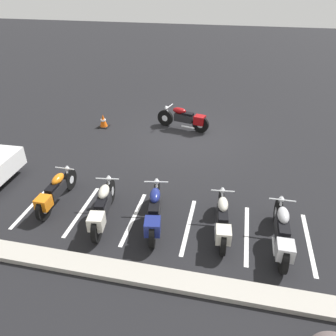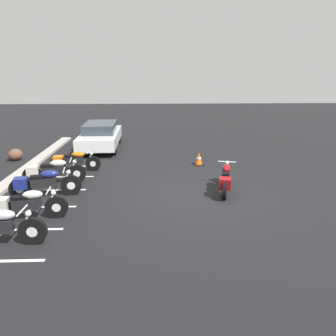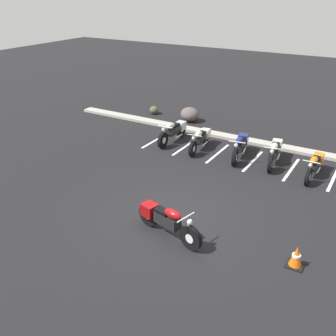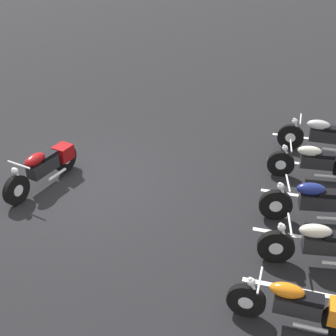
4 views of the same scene
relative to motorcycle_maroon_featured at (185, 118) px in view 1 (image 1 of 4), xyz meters
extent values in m
plane|color=black|center=(-0.20, 0.78, -0.45)|extent=(60.00, 60.00, 0.00)
cylinder|color=black|center=(0.85, -0.21, -0.13)|extent=(0.66, 0.27, 0.65)
cylinder|color=silver|center=(0.85, -0.21, -0.13)|extent=(0.27, 0.18, 0.25)
cylinder|color=black|center=(-0.63, 0.15, -0.13)|extent=(0.66, 0.27, 0.65)
cylinder|color=silver|center=(-0.63, 0.15, -0.13)|extent=(0.27, 0.18, 0.25)
cube|color=black|center=(0.06, -0.02, 0.02)|extent=(0.79, 0.45, 0.29)
ellipsoid|color=maroon|center=(0.25, -0.06, 0.28)|extent=(0.60, 0.38, 0.24)
cube|color=black|center=(-0.10, 0.02, 0.21)|extent=(0.48, 0.33, 0.08)
cube|color=maroon|center=(-0.58, 0.14, 0.05)|extent=(0.47, 0.44, 0.33)
cylinder|color=silver|center=(0.73, -0.18, 0.13)|extent=(0.26, 0.12, 0.52)
cylinder|color=silver|center=(0.68, -0.17, 0.38)|extent=(0.18, 0.60, 0.04)
sphere|color=silver|center=(0.80, -0.20, 0.30)|extent=(0.14, 0.14, 0.14)
cylinder|color=silver|center=(-0.15, 0.18, -0.28)|extent=(0.54, 0.20, 0.07)
cylinder|color=black|center=(-3.18, 5.08, -0.13)|extent=(0.12, 0.65, 0.65)
cylinder|color=silver|center=(-3.18, 5.08, -0.13)|extent=(0.13, 0.25, 0.25)
cylinder|color=black|center=(-3.19, 6.61, -0.13)|extent=(0.12, 0.65, 0.65)
cylinder|color=silver|center=(-3.19, 6.61, -0.13)|extent=(0.13, 0.25, 0.25)
cube|color=black|center=(-3.18, 5.90, 0.02)|extent=(0.28, 0.75, 0.30)
ellipsoid|color=#B7B7BC|center=(-3.18, 5.70, 0.28)|extent=(0.26, 0.55, 0.24)
cube|color=black|center=(-3.18, 6.06, 0.21)|extent=(0.24, 0.43, 0.08)
cube|color=#B7B7BC|center=(-3.19, 6.56, 0.05)|extent=(0.36, 0.40, 0.33)
cylinder|color=silver|center=(-3.18, 5.20, 0.13)|extent=(0.06, 0.26, 0.52)
cylinder|color=silver|center=(-3.18, 5.26, 0.38)|extent=(0.61, 0.04, 0.04)
sphere|color=silver|center=(-3.18, 5.13, 0.30)|extent=(0.14, 0.14, 0.14)
cylinder|color=silver|center=(-3.05, 6.14, -0.28)|extent=(0.07, 0.54, 0.07)
cylinder|color=black|center=(-1.77, 4.95, -0.15)|extent=(0.17, 0.62, 0.61)
cylinder|color=silver|center=(-1.77, 4.95, -0.15)|extent=(0.14, 0.24, 0.23)
cylinder|color=black|center=(-1.92, 6.38, -0.15)|extent=(0.17, 0.62, 0.61)
cylinder|color=silver|center=(-1.92, 6.38, -0.15)|extent=(0.14, 0.24, 0.23)
cube|color=black|center=(-1.85, 5.71, -0.01)|extent=(0.33, 0.73, 0.28)
ellipsoid|color=beige|center=(-1.83, 5.53, 0.24)|extent=(0.29, 0.54, 0.22)
cube|color=black|center=(-1.87, 5.87, 0.18)|extent=(0.26, 0.43, 0.07)
cube|color=beige|center=(-1.91, 6.33, 0.02)|extent=(0.37, 0.40, 0.32)
cylinder|color=silver|center=(-1.78, 5.06, 0.09)|extent=(0.08, 0.25, 0.49)
cylinder|color=silver|center=(-1.79, 5.12, 0.33)|extent=(0.58, 0.09, 0.03)
sphere|color=silver|center=(-1.78, 5.00, 0.26)|extent=(0.13, 0.13, 0.13)
cylinder|color=silver|center=(-1.74, 5.95, -0.29)|extent=(0.12, 0.51, 0.06)
cylinder|color=black|center=(-0.08, 4.97, -0.13)|extent=(0.23, 0.66, 0.65)
cylinder|color=silver|center=(-0.08, 4.97, -0.13)|extent=(0.17, 0.27, 0.25)
cylinder|color=black|center=(-0.35, 6.48, -0.13)|extent=(0.23, 0.66, 0.65)
cylinder|color=silver|center=(-0.35, 6.48, -0.13)|extent=(0.17, 0.27, 0.25)
cube|color=black|center=(-0.22, 5.78, 0.02)|extent=(0.40, 0.79, 0.30)
ellipsoid|color=navy|center=(-0.19, 5.58, 0.29)|extent=(0.35, 0.59, 0.24)
cube|color=black|center=(-0.25, 5.94, 0.22)|extent=(0.31, 0.47, 0.08)
cube|color=navy|center=(-0.34, 6.43, 0.05)|extent=(0.42, 0.45, 0.34)
cylinder|color=silver|center=(-0.10, 5.09, 0.13)|extent=(0.10, 0.26, 0.53)
cylinder|color=silver|center=(-0.11, 5.15, 0.39)|extent=(0.61, 0.14, 0.04)
sphere|color=silver|center=(-0.09, 5.02, 0.31)|extent=(0.14, 0.14, 0.14)
cylinder|color=silver|center=(-0.13, 6.04, -0.28)|extent=(0.16, 0.55, 0.07)
cylinder|color=black|center=(1.19, 5.08, -0.13)|extent=(0.21, 0.65, 0.64)
cylinder|color=silver|center=(1.19, 5.08, -0.13)|extent=(0.16, 0.26, 0.24)
cylinder|color=black|center=(0.96, 6.58, -0.13)|extent=(0.21, 0.65, 0.64)
cylinder|color=silver|center=(0.96, 6.58, -0.13)|extent=(0.16, 0.26, 0.24)
cube|color=black|center=(1.07, 5.88, 0.01)|extent=(0.38, 0.77, 0.29)
ellipsoid|color=beige|center=(1.10, 5.69, 0.28)|extent=(0.33, 0.58, 0.23)
cube|color=black|center=(1.04, 6.04, 0.21)|extent=(0.30, 0.46, 0.08)
cube|color=beige|center=(0.97, 6.53, 0.04)|extent=(0.41, 0.44, 0.33)
cylinder|color=silver|center=(1.17, 5.20, 0.12)|extent=(0.10, 0.26, 0.52)
cylinder|color=silver|center=(1.16, 5.26, 0.37)|extent=(0.60, 0.13, 0.04)
sphere|color=silver|center=(1.18, 5.13, 0.30)|extent=(0.14, 0.14, 0.14)
cylinder|color=silver|center=(1.17, 6.14, -0.28)|extent=(0.15, 0.54, 0.07)
cylinder|color=black|center=(2.54, 4.76, -0.16)|extent=(0.12, 0.59, 0.59)
cylinder|color=silver|center=(2.54, 4.76, -0.16)|extent=(0.12, 0.23, 0.23)
cylinder|color=black|center=(2.56, 6.15, -0.16)|extent=(0.12, 0.59, 0.59)
cylinder|color=silver|center=(2.56, 6.15, -0.16)|extent=(0.12, 0.23, 0.23)
cube|color=black|center=(2.55, 5.50, -0.02)|extent=(0.26, 0.69, 0.27)
ellipsoid|color=orange|center=(2.55, 5.32, 0.22)|extent=(0.24, 0.51, 0.22)
cube|color=black|center=(2.55, 5.65, 0.16)|extent=(0.22, 0.40, 0.07)
cube|color=orange|center=(2.56, 6.10, 0.00)|extent=(0.33, 0.36, 0.31)
cylinder|color=silver|center=(2.54, 4.86, 0.08)|extent=(0.06, 0.24, 0.48)
cylinder|color=silver|center=(2.54, 4.92, 0.31)|extent=(0.56, 0.04, 0.03)
sphere|color=silver|center=(2.54, 4.80, 0.24)|extent=(0.13, 0.13, 0.13)
cylinder|color=silver|center=(2.68, 5.72, -0.29)|extent=(0.07, 0.49, 0.06)
cylinder|color=black|center=(5.08, 4.25, -0.13)|extent=(0.65, 0.24, 0.64)
cube|color=#A8A399|center=(-0.20, 7.43, -0.39)|extent=(18.00, 0.50, 0.12)
cube|color=black|center=(3.25, 0.46, -0.44)|extent=(0.40, 0.40, 0.03)
cone|color=#EA590F|center=(3.25, 0.46, -0.19)|extent=(0.32, 0.32, 0.53)
cylinder|color=white|center=(3.25, 0.46, -0.17)|extent=(0.20, 0.20, 0.06)
cube|color=white|center=(-3.88, 5.67, -0.45)|extent=(0.10, 2.10, 0.00)
cube|color=white|center=(-2.47, 5.67, -0.45)|extent=(0.10, 2.10, 0.00)
cube|color=white|center=(-1.05, 5.67, -0.45)|extent=(0.10, 2.10, 0.00)
cube|color=white|center=(0.37, 5.67, -0.45)|extent=(0.10, 2.10, 0.00)
cube|color=white|center=(1.79, 5.67, -0.45)|extent=(0.10, 2.10, 0.00)
cube|color=white|center=(3.21, 5.67, -0.45)|extent=(0.10, 2.10, 0.00)
camera|label=1|loc=(-1.86, 11.83, 4.98)|focal=35.00mm
camera|label=2|loc=(-10.02, 2.24, 3.38)|focal=35.00mm
camera|label=3|loc=(4.43, -7.35, 5.53)|focal=42.00mm
camera|label=4|loc=(7.72, 5.01, 5.19)|focal=50.00mm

